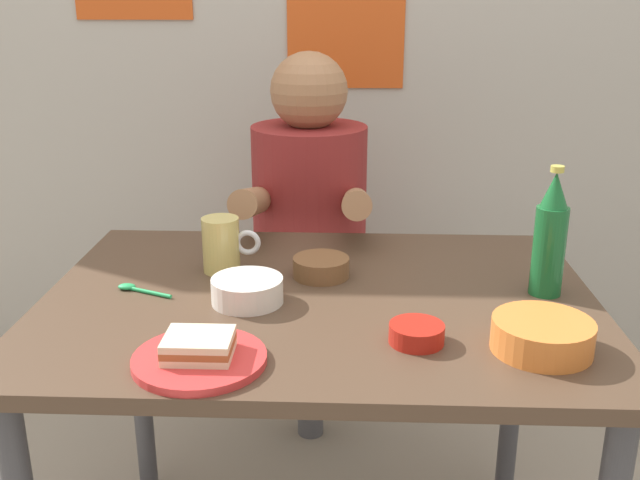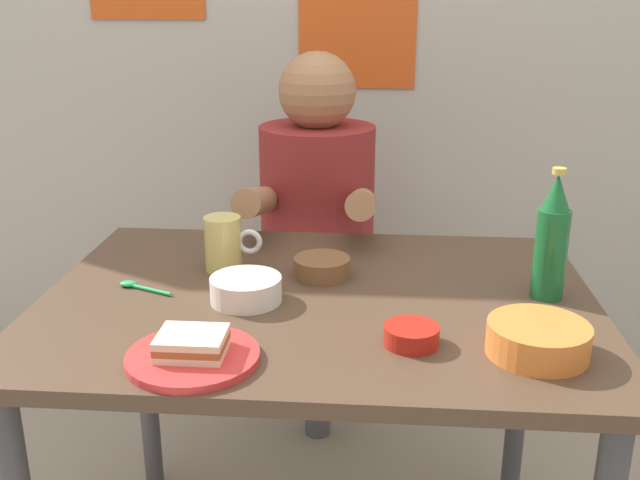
% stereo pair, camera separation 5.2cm
% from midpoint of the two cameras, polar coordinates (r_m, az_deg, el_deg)
% --- Properties ---
extents(dining_table, '(1.10, 0.80, 0.74)m').
position_cam_midpoint_polar(dining_table, '(1.49, -1.09, -7.71)').
color(dining_table, '#4C3828').
rests_on(dining_table, ground).
extents(stool, '(0.34, 0.34, 0.45)m').
position_cam_midpoint_polar(stool, '(2.18, -1.47, -7.30)').
color(stool, '#4C4C51').
rests_on(stool, ground).
extents(person_seated, '(0.33, 0.56, 0.72)m').
position_cam_midpoint_polar(person_seated, '(2.02, -1.59, 3.21)').
color(person_seated, maroon).
rests_on(person_seated, stool).
extents(plate_orange, '(0.22, 0.22, 0.01)m').
position_cam_midpoint_polar(plate_orange, '(1.21, -10.72, -9.25)').
color(plate_orange, red).
rests_on(plate_orange, dining_table).
extents(sandwich, '(0.11, 0.09, 0.04)m').
position_cam_midpoint_polar(sandwich, '(1.20, -10.79, -8.20)').
color(sandwich, beige).
rests_on(sandwich, plate_orange).
extents(beer_mug, '(0.13, 0.08, 0.12)m').
position_cam_midpoint_polar(beer_mug, '(1.57, -8.66, -0.38)').
color(beer_mug, '#D1BC66').
rests_on(beer_mug, dining_table).
extents(beer_bottle, '(0.06, 0.06, 0.26)m').
position_cam_midpoint_polar(beer_bottle, '(1.48, 16.75, 0.19)').
color(beer_bottle, '#19602D').
rests_on(beer_bottle, dining_table).
extents(condiment_bowl_brown, '(0.12, 0.12, 0.04)m').
position_cam_midpoint_polar(condiment_bowl_brown, '(1.53, -0.83, -2.09)').
color(condiment_bowl_brown, brown).
rests_on(condiment_bowl_brown, dining_table).
extents(sambal_bowl_red, '(0.10, 0.10, 0.03)m').
position_cam_midpoint_polar(sambal_bowl_red, '(1.26, 6.46, -7.28)').
color(sambal_bowl_red, '#B21E14').
rests_on(sambal_bowl_red, dining_table).
extents(soup_bowl_orange, '(0.17, 0.17, 0.05)m').
position_cam_midpoint_polar(soup_bowl_orange, '(1.27, 16.02, -7.16)').
color(soup_bowl_orange, orange).
rests_on(soup_bowl_orange, dining_table).
extents(rice_bowl_white, '(0.14, 0.14, 0.05)m').
position_cam_midpoint_polar(rice_bowl_white, '(1.41, -6.82, -3.88)').
color(rice_bowl_white, silver).
rests_on(rice_bowl_white, dining_table).
extents(spoon, '(0.12, 0.06, 0.01)m').
position_cam_midpoint_polar(spoon, '(1.52, -15.31, -3.74)').
color(spoon, '#26A559').
rests_on(spoon, dining_table).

